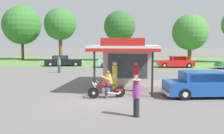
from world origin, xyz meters
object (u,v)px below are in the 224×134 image
Objects in this scene: parked_car_back_row_left at (63,61)px; bystander_standing_back_lot at (59,65)px; gas_pump_offside at (136,78)px; parked_car_back_row_far_left at (116,62)px; featured_classic_sedan at (209,85)px; gas_pump_nearside at (115,77)px; bystander_strolling_foreground at (136,97)px; parked_car_second_row_spare at (176,62)px; motorcycle_with_rider at (107,87)px.

parked_car_back_row_left is 8.48m from bystander_standing_back_lot.
gas_pump_offside reaches higher than parked_car_back_row_far_left.
bystander_standing_back_lot is at bearing 141.11° from featured_classic_sedan.
gas_pump_offside reaches higher than featured_classic_sedan.
gas_pump_offside is (1.40, 0.00, 0.00)m from gas_pump_nearside.
parked_car_back_row_left is (-7.43, 1.02, -0.06)m from parked_car_back_row_far_left.
gas_pump_nearside is 1.18× the size of bystander_strolling_foreground.
gas_pump_offside is at bearing -47.17° from bystander_standing_back_lot.
gas_pump_offside is at bearing -104.71° from parked_car_second_row_spare.
parked_car_back_row_far_left is (-7.58, 17.40, 0.03)m from featured_classic_sedan.
gas_pump_offside reaches higher than gas_pump_nearside.
gas_pump_nearside reaches higher than motorcycle_with_rider.
bystander_strolling_foreground is at bearing -100.49° from parked_car_second_row_spare.
parked_car_back_row_left is at bearing 121.84° from gas_pump_offside.
motorcycle_with_rider is at bearing -58.89° from bystander_standing_back_lot.
parked_car_back_row_far_left is 7.50m from parked_car_back_row_left.
parked_car_second_row_spare is (4.52, 17.22, -0.20)m from gas_pump_offside.
featured_classic_sedan is at bearing 10.99° from motorcycle_with_rider.
parked_car_back_row_far_left is (-1.88, 16.22, -0.15)m from gas_pump_nearside.
bystander_standing_back_lot is at bearing 121.11° from motorcycle_with_rider.
gas_pump_nearside is 11.48m from bystander_standing_back_lot.
featured_classic_sedan is 18.98m from parked_car_back_row_far_left.
parked_car_back_row_left is (-15.01, 18.42, -0.02)m from featured_classic_sedan.
gas_pump_nearside is at bearing -108.98° from parked_car_second_row_spare.
parked_car_back_row_left is 3.23× the size of bystander_standing_back_lot.
parked_car_second_row_spare reaches higher than parked_car_back_row_left.
bystander_strolling_foreground is (1.79, -3.56, 0.22)m from motorcycle_with_rider.
featured_classic_sedan is at bearing -90.70° from parked_car_second_row_spare.
gas_pump_offside is at bearing -58.16° from parked_car_back_row_left.
motorcycle_with_rider reaches higher than parked_car_second_row_spare.
parked_car_second_row_spare is 15.29m from bystander_standing_back_lot.
parked_car_second_row_spare is (0.22, 18.39, -0.02)m from featured_classic_sedan.
parked_car_second_row_spare is at bearing 89.30° from featured_classic_sedan.
parked_car_back_row_left is at bearing 105.67° from bystander_standing_back_lot.
featured_classic_sedan is (5.70, -1.18, -0.18)m from gas_pump_nearside.
parked_car_back_row_left is (-10.71, 17.25, -0.21)m from gas_pump_offside.
motorcycle_with_rider is at bearing 116.74° from bystander_strolling_foreground.
parked_car_back_row_left is at bearing 129.17° from featured_classic_sedan.
parked_car_second_row_spare is at bearing 71.02° from gas_pump_nearside.
gas_pump_offside is at bearing 92.42° from bystander_strolling_foreground.
parked_car_second_row_spare is at bearing 7.27° from parked_car_back_row_far_left.
featured_classic_sedan is at bearing -15.31° from gas_pump_offside.
gas_pump_offside is 20.30m from parked_car_back_row_left.
parked_car_back_row_left is (-9.17, 19.56, 0.01)m from motorcycle_with_rider.
parked_car_back_row_left is at bearing 118.37° from gas_pump_nearside.
parked_car_second_row_spare is 0.91× the size of parked_car_back_row_left.
parked_car_back_row_left is at bearing 179.90° from parked_car_second_row_spare.
parked_car_back_row_left is at bearing 172.15° from parked_car_back_row_far_left.
parked_car_back_row_far_left is 0.93× the size of parked_car_back_row_left.
bystander_standing_back_lot reaches higher than featured_classic_sedan.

